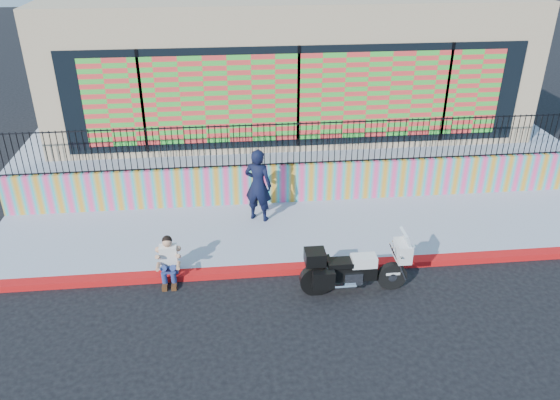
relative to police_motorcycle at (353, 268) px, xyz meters
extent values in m
plane|color=black|center=(-0.54, 0.85, -0.60)|extent=(90.00, 90.00, 0.00)
cube|color=red|center=(-0.54, 0.85, -0.52)|extent=(16.00, 0.30, 0.15)
cube|color=#8E93AA|center=(-0.54, 2.50, -0.52)|extent=(16.00, 3.00, 0.15)
cube|color=#FF4386|center=(-0.54, 4.10, 0.10)|extent=(16.00, 0.20, 1.10)
cube|color=#8E93AA|center=(-0.54, 9.20, 0.03)|extent=(16.00, 10.00, 1.25)
cube|color=tan|center=(-0.54, 9.00, 2.65)|extent=(14.00, 8.00, 4.00)
cube|color=black|center=(-0.54, 4.98, 2.25)|extent=(12.60, 0.04, 2.80)
cube|color=#F13935|center=(-0.54, 4.95, 2.25)|extent=(11.48, 0.02, 2.40)
cylinder|color=black|center=(0.87, 0.00, -0.28)|extent=(0.64, 0.14, 0.64)
cylinder|color=black|center=(-0.78, 0.00, -0.28)|extent=(0.64, 0.14, 0.64)
cube|color=black|center=(0.04, 0.00, -0.11)|extent=(0.92, 0.27, 0.33)
cube|color=silver|center=(0.00, 0.00, -0.21)|extent=(0.39, 0.33, 0.29)
cube|color=silver|center=(0.22, 0.00, 0.16)|extent=(0.53, 0.31, 0.23)
cube|color=black|center=(-0.30, 0.00, 0.14)|extent=(0.53, 0.33, 0.12)
cube|color=silver|center=(1.05, 0.00, 0.35)|extent=(0.29, 0.51, 0.41)
cube|color=silver|center=(1.08, 0.00, 0.67)|extent=(0.18, 0.45, 0.33)
cube|color=black|center=(-0.83, 0.00, 0.33)|extent=(0.43, 0.41, 0.29)
cube|color=black|center=(-0.68, -0.29, -0.06)|extent=(0.47, 0.17, 0.39)
cube|color=black|center=(-0.68, 0.29, -0.06)|extent=(0.47, 0.17, 0.39)
cube|color=silver|center=(0.87, 0.00, -0.18)|extent=(0.31, 0.16, 0.06)
imported|color=black|center=(-1.80, 3.15, 0.53)|extent=(0.85, 0.73, 1.96)
cube|color=navy|center=(-3.94, 0.95, -0.36)|extent=(0.36, 0.28, 0.18)
cube|color=white|center=(-3.94, 0.91, -0.01)|extent=(0.38, 0.27, 0.54)
sphere|color=tan|center=(-3.94, 0.87, 0.35)|extent=(0.21, 0.21, 0.21)
cube|color=#472814|center=(-4.04, 0.51, -0.55)|extent=(0.11, 0.26, 0.10)
cube|color=#472814|center=(-3.84, 0.51, -0.55)|extent=(0.11, 0.26, 0.10)
camera|label=1|loc=(-2.55, -9.43, 6.58)|focal=35.00mm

